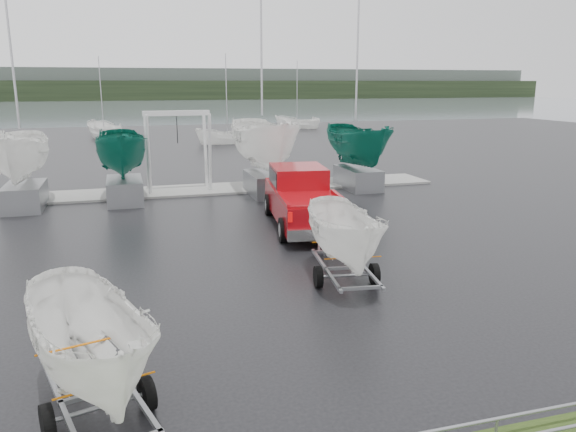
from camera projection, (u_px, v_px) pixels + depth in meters
The scene contains 17 objects.
ground_plane at pixel (180, 275), 16.43m from camera, with size 120.00×120.00×0.00m, color black.
lake at pixel (127, 111), 109.71m from camera, with size 300.00×300.00×0.00m, color slate.
dock at pixel (154, 192), 28.54m from camera, with size 30.00×3.00×0.12m, color gray.
treeline at pixel (123, 90), 174.31m from camera, with size 300.00×8.00×6.00m, color black.
far_hill at pixel (123, 84), 181.31m from camera, with size 300.00×6.00×10.00m, color #4C5651.
pickup_truck at pixel (302, 196), 22.09m from camera, with size 3.12×6.86×2.20m.
trailer_hitched at pixel (347, 187), 15.14m from camera, with size 1.95×3.72×5.09m.
trailer_parked at pixel (84, 264), 8.82m from camera, with size 2.12×3.79×5.02m.
boat_hoist at pixel (178, 140), 28.29m from camera, with size 3.30×2.18×4.12m.
keelboat_0 at pixel (17, 125), 24.26m from camera, with size 2.34×3.20×10.51m.
keelboat_1 at pixel (120, 125), 25.65m from camera, with size 2.29×3.20×7.18m.
keelboat_2 at pixel (264, 107), 27.15m from camera, with size 2.73×3.20×10.91m.
keelboat_3 at pixel (359, 118), 29.00m from camera, with size 2.32×3.20×10.49m.
mast_rack_2 at pixel (507, 428), 8.58m from camera, with size 7.00×0.56×0.06m.
moored_boat_1 at pixel (104, 138), 56.62m from camera, with size 3.27×3.32×11.45m.
moored_boat_2 at pixel (228, 143), 51.66m from camera, with size 2.63×2.58×11.03m.
moored_boat_3 at pixel (297, 128), 68.97m from camera, with size 3.31×3.30×11.07m.
Camera 1 is at (-1.38, -15.83, 5.51)m, focal length 35.00 mm.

